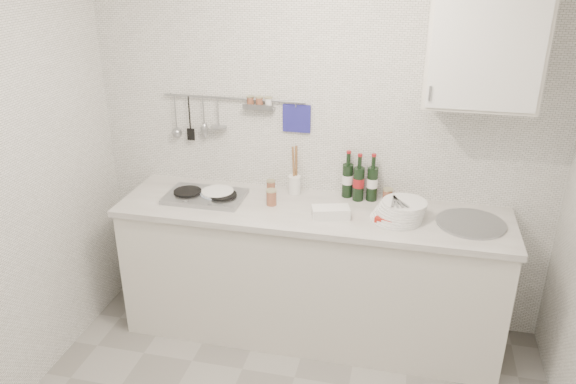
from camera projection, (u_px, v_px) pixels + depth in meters
The scene contains 14 objects.
back_wall at pixel (321, 143), 3.62m from camera, with size 3.00×0.02×2.50m, color silver.
counter at pixel (311, 276), 3.68m from camera, with size 2.44×0.64×0.96m.
wall_rail at pixel (230, 113), 3.64m from camera, with size 0.98×0.09×0.34m.
wall_cabinet at pixel (485, 41), 2.99m from camera, with size 0.60×0.38×0.70m.
plate_stack_hob at pixel (216, 194), 3.63m from camera, with size 0.23×0.23×0.05m.
plate_stack_sink at pixel (400, 211), 3.33m from camera, with size 0.33×0.32×0.12m.
wine_bottles at pixel (360, 176), 3.57m from camera, with size 0.23×0.11×0.31m.
butter_dish at pixel (331, 212), 3.36m from camera, with size 0.22×0.11×0.07m, color white.
strawberry_punnet at pixel (387, 220), 3.30m from camera, with size 0.11×0.11×0.05m, color red.
utensil_crock at pixel (295, 182), 3.67m from camera, with size 0.08×0.08×0.34m.
jar_a at pixel (271, 187), 3.68m from camera, with size 0.06×0.06×0.09m.
jar_b at pixel (387, 195), 3.56m from camera, with size 0.07×0.07×0.09m.
jar_c at pixel (401, 203), 3.48m from camera, with size 0.06×0.06×0.07m.
jar_d at pixel (271, 197), 3.52m from camera, with size 0.07×0.07×0.10m.
Camera 1 is at (0.56, -2.00, 2.41)m, focal length 35.00 mm.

